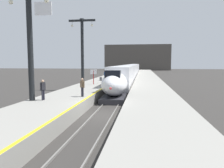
% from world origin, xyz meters
% --- Properties ---
extents(ground_plane, '(260.00, 260.00, 0.00)m').
position_xyz_m(ground_plane, '(0.00, 0.00, 0.00)').
color(ground_plane, '#33302D').
extents(platform_left, '(4.80, 110.00, 1.05)m').
position_xyz_m(platform_left, '(-4.05, 24.75, 0.53)').
color(platform_left, gray).
rests_on(platform_left, ground).
extents(platform_right, '(4.80, 110.00, 1.05)m').
position_xyz_m(platform_right, '(4.05, 24.75, 0.53)').
color(platform_right, gray).
rests_on(platform_right, ground).
extents(platform_left_safety_stripe, '(0.20, 107.80, 0.01)m').
position_xyz_m(platform_left_safety_stripe, '(-1.77, 24.75, 1.05)').
color(platform_left_safety_stripe, yellow).
rests_on(platform_left_safety_stripe, platform_left).
extents(rail_main_left, '(0.08, 110.00, 0.12)m').
position_xyz_m(rail_main_left, '(-0.75, 27.50, 0.06)').
color(rail_main_left, slate).
rests_on(rail_main_left, ground).
extents(rail_main_right, '(0.08, 110.00, 0.12)m').
position_xyz_m(rail_main_right, '(0.75, 27.50, 0.06)').
color(rail_main_right, slate).
rests_on(rail_main_right, ground).
extents(highspeed_train_main, '(2.92, 74.82, 3.60)m').
position_xyz_m(highspeed_train_main, '(0.00, 40.60, 1.98)').
color(highspeed_train_main, silver).
rests_on(highspeed_train_main, ground).
extents(station_column_near, '(4.00, 0.68, 8.82)m').
position_xyz_m(station_column_near, '(-5.84, 0.08, 6.47)').
color(station_column_near, black).
rests_on(station_column_near, platform_left).
extents(station_column_mid, '(4.00, 0.68, 9.50)m').
position_xyz_m(station_column_mid, '(-5.90, 15.04, 6.74)').
color(station_column_mid, black).
rests_on(station_column_mid, platform_left).
extents(passenger_near_edge, '(0.39, 0.50, 1.69)m').
position_xyz_m(passenger_near_edge, '(-3.43, 20.24, 2.04)').
color(passenger_near_edge, '#23232D').
rests_on(passenger_near_edge, platform_left).
extents(passenger_mid_platform, '(0.34, 0.54, 1.69)m').
position_xyz_m(passenger_mid_platform, '(-5.07, 0.34, 2.04)').
color(passenger_mid_platform, '#23232D').
rests_on(passenger_mid_platform, platform_left).
extents(passenger_far_waiting, '(0.47, 0.41, 1.69)m').
position_xyz_m(passenger_far_waiting, '(-2.36, 2.54, 2.04)').
color(passenger_far_waiting, '#23232D').
rests_on(passenger_far_waiting, platform_left).
extents(rolling_suitcase, '(0.40, 0.22, 0.98)m').
position_xyz_m(rolling_suitcase, '(-4.08, 19.86, 1.35)').
color(rolling_suitcase, '#4C4C51').
rests_on(rolling_suitcase, platform_left).
extents(departure_info_board, '(0.90, 0.10, 2.12)m').
position_xyz_m(departure_info_board, '(-3.89, 13.52, 2.56)').
color(departure_info_board, maroon).
rests_on(departure_info_board, platform_left).
extents(terminus_back_wall, '(36.00, 2.00, 14.00)m').
position_xyz_m(terminus_back_wall, '(0.00, 102.00, 7.00)').
color(terminus_back_wall, '#4C4742').
rests_on(terminus_back_wall, ground).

